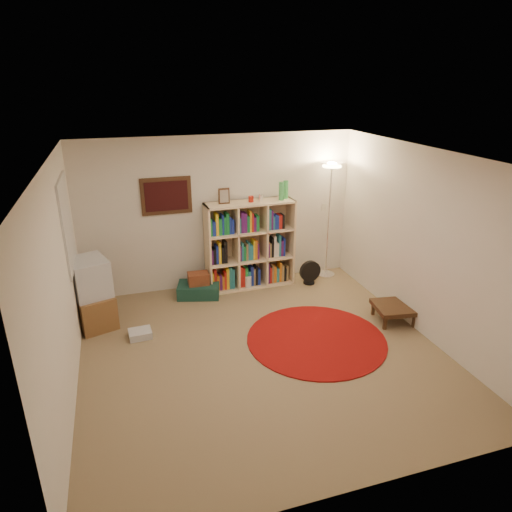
{
  "coord_description": "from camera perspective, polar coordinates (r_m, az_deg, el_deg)",
  "views": [
    {
      "loc": [
        -1.57,
        -4.78,
        3.31
      ],
      "look_at": [
        0.1,
        0.6,
        1.1
      ],
      "focal_mm": 32.0,
      "sensor_mm": 36.0,
      "label": 1
    }
  ],
  "objects": [
    {
      "name": "tv_stand",
      "position": [
        6.82,
        -19.84,
        -4.47
      ],
      "size": [
        0.66,
        0.8,
        1.0
      ],
      "rotation": [
        0.0,
        0.0,
        0.31
      ],
      "color": "brown",
      "rests_on": "ground"
    },
    {
      "name": "paper_towel",
      "position": [
        7.64,
        -0.98,
        -3.33
      ],
      "size": [
        0.13,
        0.13,
        0.22
      ],
      "rotation": [
        0.0,
        0.0,
        -0.19
      ],
      "color": "silver",
      "rests_on": "ground"
    },
    {
      "name": "side_table",
      "position": [
        6.92,
        16.86,
        -6.22
      ],
      "size": [
        0.62,
        0.62,
        0.25
      ],
      "rotation": [
        0.0,
        0.0,
        -0.15
      ],
      "color": "#372013",
      "rests_on": "ground"
    },
    {
      "name": "red_rug",
      "position": [
        6.32,
        7.54,
        -10.25
      ],
      "size": [
        1.88,
        1.88,
        0.02
      ],
      "color": "maroon",
      "rests_on": "ground"
    },
    {
      "name": "dvd_box",
      "position": [
        6.5,
        -14.27,
        -9.4
      ],
      "size": [
        0.32,
        0.27,
        0.1
      ],
      "rotation": [
        0.0,
        0.0,
        0.06
      ],
      "color": "silver",
      "rests_on": "ground"
    },
    {
      "name": "floor_lamp",
      "position": [
        7.77,
        9.34,
        9.02
      ],
      "size": [
        0.4,
        0.4,
        2.02
      ],
      "rotation": [
        0.0,
        0.0,
        0.02
      ],
      "color": "white",
      "rests_on": "ground"
    },
    {
      "name": "floor_fan",
      "position": [
        7.83,
        6.75,
        -2.05
      ],
      "size": [
        0.37,
        0.2,
        0.42
      ],
      "rotation": [
        0.0,
        0.0,
        0.06
      ],
      "color": "black",
      "rests_on": "ground"
    },
    {
      "name": "suitcase",
      "position": [
        7.45,
        -7.18,
        -4.22
      ],
      "size": [
        0.75,
        0.58,
        0.21
      ],
      "rotation": [
        0.0,
        0.0,
        -0.27
      ],
      "color": "#153A31",
      "rests_on": "ground"
    },
    {
      "name": "wicker_basket",
      "position": [
        7.37,
        -7.2,
        -2.81
      ],
      "size": [
        0.34,
        0.25,
        0.19
      ],
      "rotation": [
        0.0,
        0.0,
        -0.05
      ],
      "color": "maroon",
      "rests_on": "suitcase"
    },
    {
      "name": "room",
      "position": [
        5.46,
        0.16,
        -0.63
      ],
      "size": [
        4.54,
        4.54,
        2.54
      ],
      "color": "#856E4E",
      "rests_on": "ground"
    },
    {
      "name": "bookshelf",
      "position": [
        7.54,
        -0.93,
        1.23
      ],
      "size": [
        1.47,
        0.45,
        1.75
      ],
      "rotation": [
        0.0,
        0.0,
        0.02
      ],
      "color": "#FFDCAA",
      "rests_on": "ground"
    }
  ]
}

